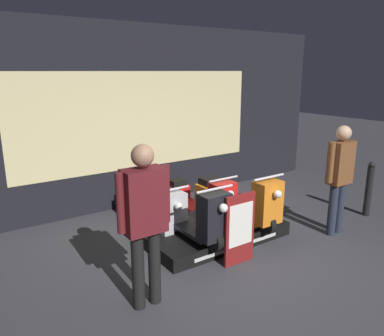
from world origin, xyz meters
TOP-DOWN VIEW (x-y plane):
  - ground_plane at (0.00, 0.00)m, footprint 30.00×30.00m
  - shop_wall_back at (0.00, 3.09)m, footprint 8.37×0.09m
  - display_platform at (0.11, 1.16)m, footprint 2.06×1.23m
  - scooter_display_left at (-0.35, 1.09)m, footprint 0.54×1.73m
  - scooter_display_right at (0.58, 1.09)m, footprint 0.54×1.73m
  - scooter_backrow_0 at (-0.48, 1.89)m, footprint 0.54×1.73m
  - scooter_backrow_1 at (0.44, 1.89)m, footprint 0.54×1.73m
  - person_left_browsing at (-1.45, 0.20)m, footprint 0.58×0.24m
  - person_right_browsing at (1.74, 0.20)m, footprint 0.54×0.22m
  - price_sign_board at (-0.07, 0.32)m, footprint 0.46×0.04m
  - street_bollard at (2.83, 0.34)m, footprint 0.11×0.11m

SIDE VIEW (x-z plane):
  - ground_plane at x=0.00m, z-range 0.00..0.00m
  - display_platform at x=0.11m, z-range 0.00..0.19m
  - scooter_backrow_0 at x=-0.48m, z-range -0.11..0.72m
  - scooter_backrow_1 at x=0.44m, z-range -0.11..0.72m
  - street_bollard at x=2.83m, z-range 0.00..0.94m
  - price_sign_board at x=-0.07m, z-range 0.01..0.94m
  - scooter_display_left at x=-0.35m, z-range 0.09..0.92m
  - scooter_display_right at x=0.58m, z-range 0.09..0.92m
  - person_right_browsing at x=1.74m, z-range 0.13..1.78m
  - person_left_browsing at x=-1.45m, z-range 0.16..1.89m
  - shop_wall_back at x=0.00m, z-range 0.00..3.20m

